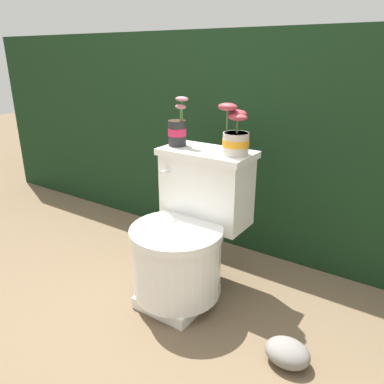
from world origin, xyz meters
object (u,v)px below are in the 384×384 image
at_px(toilet, 188,235).
at_px(potted_plant_midleft, 235,136).
at_px(potted_plant_left, 177,130).
at_px(garden_stone, 287,353).

xyz_separation_m(toilet, potted_plant_midleft, (0.14, 0.15, 0.45)).
distance_m(potted_plant_left, garden_stone, 1.05).
xyz_separation_m(potted_plant_left, potted_plant_midleft, (0.30, 0.00, 0.01)).
bearing_deg(potted_plant_left, toilet, -43.02).
height_order(potted_plant_left, potted_plant_midleft, potted_plant_left).
xyz_separation_m(toilet, garden_stone, (0.56, -0.16, -0.26)).
bearing_deg(toilet, garden_stone, -16.29).
bearing_deg(garden_stone, potted_plant_midleft, 142.84).
relative_size(potted_plant_midleft, garden_stone, 1.30).
distance_m(toilet, garden_stone, 0.64).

